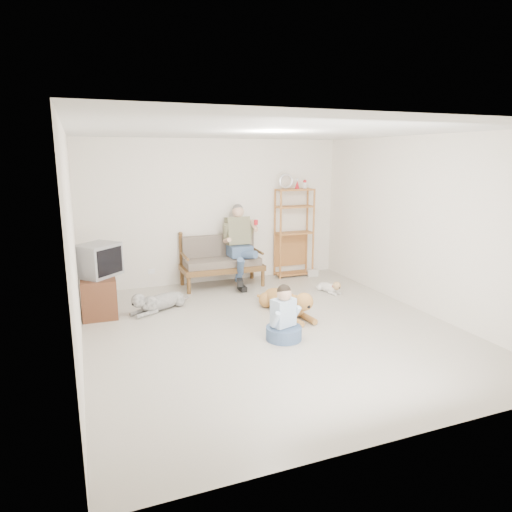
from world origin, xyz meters
name	(u,v)px	position (x,y,z in m)	size (l,w,h in m)	color
floor	(272,329)	(0.00, 0.00, 0.00)	(5.50, 5.50, 0.00)	silver
ceiling	(273,131)	(0.00, 0.00, 2.70)	(5.50, 5.50, 0.00)	silver
wall_back	(215,212)	(0.00, 2.75, 1.35)	(5.00, 5.00, 0.00)	white
wall_front	(409,290)	(0.00, -2.75, 1.35)	(5.00, 5.00, 0.00)	white
wall_left	(73,248)	(-2.50, 0.00, 1.35)	(5.50, 5.50, 0.00)	white
wall_right	(422,225)	(2.50, 0.00, 1.35)	(5.50, 5.50, 0.00)	white
loveseat	(221,260)	(0.00, 2.43, 0.49)	(1.51, 0.73, 0.95)	brown
man	(241,250)	(0.31, 2.20, 0.70)	(0.57, 0.82, 1.33)	#43587C
etagere	(294,232)	(1.57, 2.55, 0.90)	(0.78, 0.34, 2.05)	#AF6C37
book_stack	(312,272)	(1.93, 2.40, 0.07)	(0.21, 0.16, 0.14)	silver
tv_stand	(98,294)	(-2.23, 1.60, 0.30)	(0.52, 0.91, 0.60)	brown
crt_tv	(98,260)	(-2.20, 1.57, 0.85)	(0.76, 0.75, 0.50)	gray
wall_outlet	(151,272)	(-1.25, 2.73, 0.30)	(0.12, 0.02, 0.08)	white
golden_retriever	(288,302)	(0.47, 0.49, 0.19)	(0.48, 1.54, 0.47)	#AD7C3C
shaggy_dog	(158,302)	(-1.37, 1.38, 0.14)	(1.07, 0.68, 0.36)	silver
terrier	(330,287)	(1.66, 1.23, 0.10)	(0.28, 0.63, 0.24)	silver
child	(284,320)	(0.01, -0.38, 0.27)	(0.48, 0.48, 0.76)	#43587C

